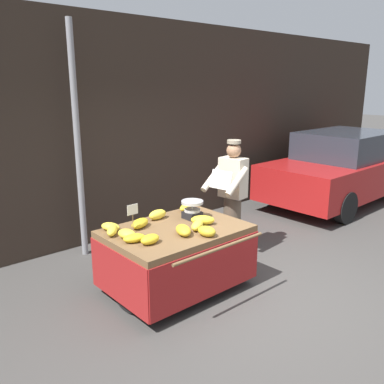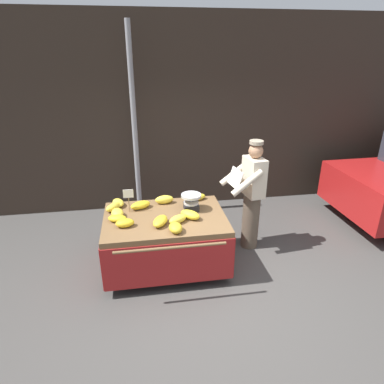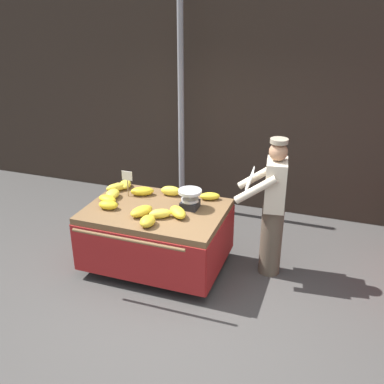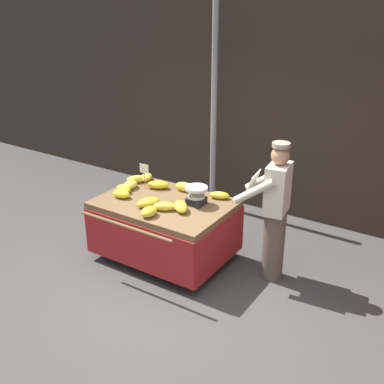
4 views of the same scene
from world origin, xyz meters
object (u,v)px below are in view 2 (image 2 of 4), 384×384
Objects in this scene: banana_cart at (165,230)px; banana_bunch_3 at (125,223)px; banana_bunch_4 at (117,218)px; banana_bunch_7 at (176,228)px; banana_bunch_2 at (160,221)px; vendor_person at (251,195)px; price_sign at (128,196)px; banana_bunch_10 at (141,205)px; banana_bunch_1 at (178,219)px; banana_bunch_6 at (198,197)px; banana_bunch_0 at (164,200)px; banana_bunch_9 at (190,215)px; banana_bunch_11 at (117,213)px; banana_bunch_8 at (118,203)px; weighing_scale at (191,202)px; street_pole at (134,127)px; banana_bunch_5 at (114,207)px.

banana_bunch_3 is at bearing -159.28° from banana_cart.
banana_bunch_7 is at bearing -28.32° from banana_bunch_4.
banana_bunch_2 is 0.17× the size of vendor_person.
price_sign is 1.16× the size of banana_bunch_10.
banana_bunch_4 is 2.00m from vendor_person.
banana_bunch_1 is 0.77m from banana_bunch_6.
banana_bunch_7 is at bearing -85.66° from banana_bunch_0.
banana_bunch_9 reaches higher than banana_bunch_11.
banana_bunch_8 is at bearing -179.53° from banana_bunch_6.
banana_bunch_6 reaches higher than banana_bunch_4.
price_sign is 0.27m from banana_bunch_11.
weighing_scale is 1.22× the size of banana_bunch_7.
banana_bunch_8 reaches higher than banana_bunch_4.
banana_cart is 0.52m from banana_bunch_7.
banana_bunch_4 is (-0.29, -1.82, -0.81)m from street_pole.
banana_bunch_0 reaches higher than banana_bunch_4.
banana_bunch_6 is (0.88, -1.32, -0.81)m from street_pole.
banana_bunch_8 is (-0.73, 0.88, -0.01)m from banana_bunch_7.
banana_bunch_1 is at bearing -47.44° from banana_bunch_10.
price_sign is 1.14× the size of banana_bunch_2.
banana_bunch_1 reaches higher than banana_bunch_4.
banana_bunch_2 reaches higher than banana_bunch_3.
banana_bunch_6 is at bearing 63.83° from weighing_scale.
banana_bunch_10 is (-0.65, 0.41, -0.00)m from banana_bunch_9.
banana_bunch_5 is (-0.72, -0.11, -0.01)m from banana_bunch_0.
banana_bunch_4 is at bearing -87.92° from banana_bunch_11.
street_pole is 1.78m from banana_bunch_6.
banana_bunch_7 is (-0.29, -0.58, -0.06)m from weighing_scale.
banana_bunch_6 is at bearing 59.97° from banana_bunch_1.
banana_bunch_4 is 0.84× the size of banana_bunch_10.
banana_bunch_7 is at bearing -50.29° from banana_bunch_8.
banana_bunch_1 is 1.10× the size of banana_bunch_11.
banana_bunch_6 is at bearing 10.32° from banana_bunch_10.
street_pole is at bearing 81.05° from banana_bunch_4.
banana_bunch_3 is 0.53m from banana_bunch_5.
banana_bunch_3 is at bearing -163.60° from vendor_person.
banana_bunch_11 is at bearing 158.55° from banana_bunch_1.
street_pole is 12.82× the size of banana_bunch_1.
vendor_person is at bearing -40.41° from street_pole.
weighing_scale is 1.06m from banana_bunch_8.
banana_bunch_8 reaches higher than banana_cart.
banana_bunch_9 is at bearing -12.30° from banana_bunch_11.
vendor_person is at bearing 16.40° from banana_bunch_3.
banana_bunch_8 is (-0.11, 0.65, -0.01)m from banana_bunch_3.
banana_bunch_11 is at bearing -147.05° from banana_bunch_10.
price_sign is at bearing -94.84° from street_pole.
banana_bunch_7 is (0.72, -0.39, 0.01)m from banana_bunch_4.
banana_bunch_0 is at bearing 94.34° from banana_bunch_7.
banana_bunch_5 is at bearing -178.83° from vendor_person.
banana_bunch_11 is at bearing -154.27° from banana_bunch_0.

